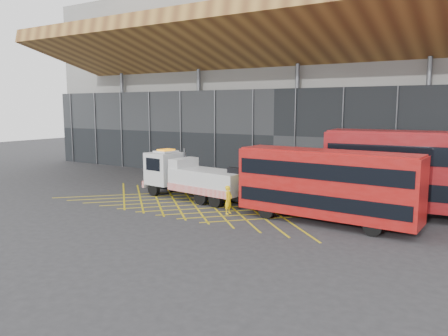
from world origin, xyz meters
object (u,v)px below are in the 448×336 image
Objects in this scene: bus_second at (436,171)px; bus_towed at (326,183)px; recovery_truck at (191,177)px; worker at (228,200)px.

bus_towed is at bearing -143.61° from bus_second.
recovery_truck is 0.79× the size of bus_second.
recovery_truck is 10.35m from bus_towed.
recovery_truck is 5.69× the size of worker.
bus_second is at bearing 18.37° from recovery_truck.
worker is (-5.70, -1.00, -1.40)m from bus_towed.
bus_towed is 6.62m from bus_second.
bus_second is 7.23× the size of worker.
recovery_truck is at bearing 60.23° from worker.
worker is (4.54, -2.39, -0.71)m from recovery_truck.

